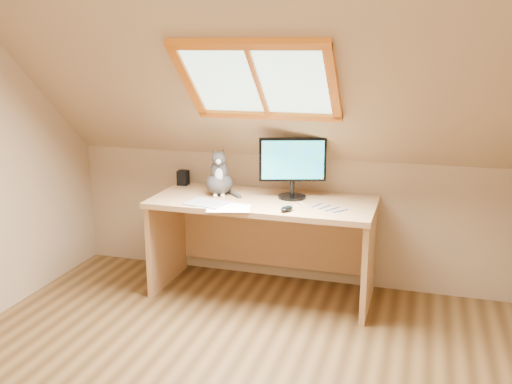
% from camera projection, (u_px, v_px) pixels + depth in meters
% --- Properties ---
extents(room_shell, '(3.52, 3.52, 2.41)m').
position_uv_depth(room_shell, '(188.00, 137.00, 2.63)').
color(room_shell, tan).
rests_on(room_shell, ground).
extents(desk, '(1.63, 0.72, 0.75)m').
position_uv_depth(desk, '(265.00, 226.00, 4.30)').
color(desk, tan).
rests_on(desk, ground).
extents(monitor, '(0.48, 0.21, 0.45)m').
position_uv_depth(monitor, '(293.00, 164.00, 4.15)').
color(monitor, black).
rests_on(monitor, desk).
extents(cat, '(0.26, 0.29, 0.37)m').
position_uv_depth(cat, '(219.00, 178.00, 4.28)').
color(cat, '#423C3A').
rests_on(cat, desk).
extents(desk_speaker, '(0.09, 0.09, 0.12)m').
position_uv_depth(desk_speaker, '(183.00, 178.00, 4.60)').
color(desk_speaker, black).
rests_on(desk_speaker, desk).
extents(graphics_tablet, '(0.31, 0.25, 0.01)m').
position_uv_depth(graphics_tablet, '(207.00, 203.00, 4.05)').
color(graphics_tablet, '#B2B2B7').
rests_on(graphics_tablet, desk).
extents(mouse, '(0.10, 0.13, 0.04)m').
position_uv_depth(mouse, '(287.00, 209.00, 3.87)').
color(mouse, black).
rests_on(mouse, desk).
extents(papers, '(0.33, 0.27, 0.00)m').
position_uv_depth(papers, '(230.00, 207.00, 3.98)').
color(papers, white).
rests_on(papers, desk).
extents(cables, '(0.51, 0.26, 0.01)m').
position_uv_depth(cables, '(315.00, 207.00, 3.96)').
color(cables, silver).
rests_on(cables, desk).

